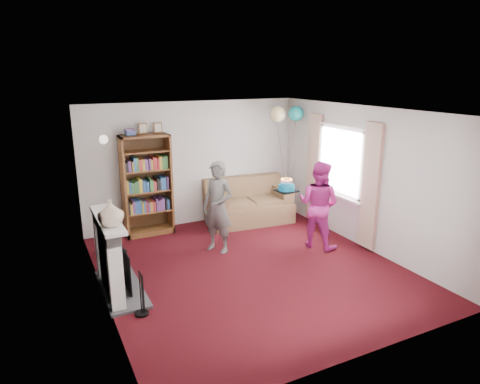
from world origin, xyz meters
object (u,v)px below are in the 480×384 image
sofa (248,205)px  birthday_cake (286,187)px  person_striped (218,207)px  bookcase (146,186)px  person_magenta (319,205)px

sofa → birthday_cake: bearing=-86.8°
person_striped → birthday_cake: (1.14, -0.38, 0.31)m
bookcase → person_magenta: bearing=-38.1°
bookcase → person_striped: bearing=-58.2°
person_magenta → birthday_cake: person_magenta is taller
bookcase → birthday_cake: (2.01, -1.79, 0.16)m
bookcase → person_magenta: size_ratio=1.37×
bookcase → person_striped: (0.87, -1.41, -0.14)m
bookcase → sofa: (2.07, -0.23, -0.61)m
person_magenta → birthday_cake: size_ratio=4.58×
birthday_cake → person_magenta: bearing=-22.2°
sofa → birthday_cake: birthday_cake is taller
sofa → person_magenta: 1.90m
person_striped → person_magenta: person_striped is taller
sofa → person_striped: person_striped is taller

